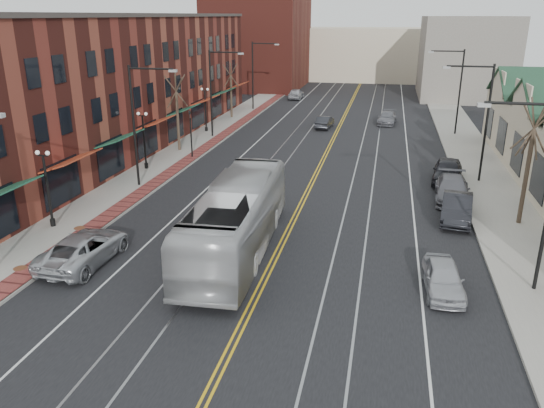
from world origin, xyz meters
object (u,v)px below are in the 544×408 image
at_px(parked_car_a, 443,278).
at_px(parked_car_d, 448,171).
at_px(parked_car_b, 457,208).
at_px(parked_car_c, 452,189).
at_px(transit_bus, 237,219).
at_px(parked_suv, 84,248).

distance_m(parked_car_a, parked_car_d, 16.58).
distance_m(parked_car_b, parked_car_c, 3.63).
bearing_deg(parked_car_c, parked_car_d, 92.64).
bearing_deg(parked_car_b, parked_car_c, 95.43).
bearing_deg(transit_bus, parked_suv, 19.77).
xyz_separation_m(parked_car_a, parked_car_d, (1.64, 16.50, 0.16)).
distance_m(parked_car_b, parked_car_d, 7.65).
distance_m(parked_suv, parked_car_d, 24.90).
relative_size(parked_car_a, parked_car_b, 0.84).
height_order(parked_suv, parked_car_a, parked_suv).
relative_size(parked_car_c, parked_car_d, 1.05).
xyz_separation_m(parked_suv, parked_car_b, (17.84, 9.54, 0.01)).
xyz_separation_m(parked_suv, parked_car_d, (18.02, 17.18, 0.08)).
distance_m(parked_suv, parked_car_b, 20.23).
bearing_deg(parked_car_d, parked_car_a, -88.27).
bearing_deg(parked_car_a, parked_car_d, 81.25).
bearing_deg(parked_car_d, parked_car_b, -83.96).
relative_size(parked_car_b, parked_car_c, 0.91).
bearing_deg(transit_bus, parked_car_a, 165.29).
relative_size(parked_car_a, parked_car_c, 0.76).
height_order(parked_car_a, parked_car_c, parked_car_c).
bearing_deg(parked_car_b, parked_car_d, 95.65).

